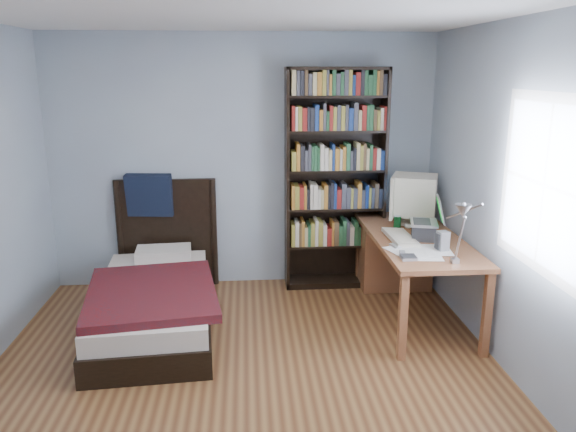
{
  "coord_description": "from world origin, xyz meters",
  "views": [
    {
      "loc": [
        0.02,
        -3.45,
        2.15
      ],
      "look_at": [
        0.36,
        0.99,
        0.98
      ],
      "focal_mm": 35.0,
      "sensor_mm": 36.0,
      "label": 1
    }
  ],
  "objects_px": {
    "bookshelf": "(335,180)",
    "crt_monitor": "(413,196)",
    "keyboard": "(400,238)",
    "bed": "(155,295)",
    "speaker": "(443,241)",
    "soda_can": "(397,223)",
    "desk": "(399,252)",
    "desk_lamp": "(462,217)",
    "laptop": "(426,227)"
  },
  "relations": [
    {
      "from": "keyboard",
      "to": "speaker",
      "type": "bearing_deg",
      "value": -55.16
    },
    {
      "from": "soda_can",
      "to": "bookshelf",
      "type": "height_order",
      "value": "bookshelf"
    },
    {
      "from": "desk_lamp",
      "to": "desk",
      "type": "bearing_deg",
      "value": 89.1
    },
    {
      "from": "speaker",
      "to": "bed",
      "type": "bearing_deg",
      "value": 158.05
    },
    {
      "from": "crt_monitor",
      "to": "soda_can",
      "type": "height_order",
      "value": "crt_monitor"
    },
    {
      "from": "crt_monitor",
      "to": "bed",
      "type": "distance_m",
      "value": 2.51
    },
    {
      "from": "bed",
      "to": "keyboard",
      "type": "bearing_deg",
      "value": -1.59
    },
    {
      "from": "speaker",
      "to": "keyboard",
      "type": "bearing_deg",
      "value": 114.09
    },
    {
      "from": "keyboard",
      "to": "soda_can",
      "type": "bearing_deg",
      "value": 78.34
    },
    {
      "from": "laptop",
      "to": "desk",
      "type": "bearing_deg",
      "value": 95.72
    },
    {
      "from": "desk",
      "to": "bed",
      "type": "xyz_separation_m",
      "value": [
        -2.28,
        -0.52,
        -0.16
      ]
    },
    {
      "from": "desk",
      "to": "soda_can",
      "type": "height_order",
      "value": "soda_can"
    },
    {
      "from": "crt_monitor",
      "to": "desk_lamp",
      "type": "height_order",
      "value": "desk_lamp"
    },
    {
      "from": "bookshelf",
      "to": "bed",
      "type": "distance_m",
      "value": 2.04
    },
    {
      "from": "keyboard",
      "to": "soda_can",
      "type": "height_order",
      "value": "soda_can"
    },
    {
      "from": "desk",
      "to": "desk_lamp",
      "type": "relative_size",
      "value": 3.12
    },
    {
      "from": "desk",
      "to": "laptop",
      "type": "bearing_deg",
      "value": -84.28
    },
    {
      "from": "desk",
      "to": "keyboard",
      "type": "distance_m",
      "value": 0.69
    },
    {
      "from": "bed",
      "to": "speaker",
      "type": "bearing_deg",
      "value": -9.47
    },
    {
      "from": "desk_lamp",
      "to": "bed",
      "type": "relative_size",
      "value": 0.27
    },
    {
      "from": "laptop",
      "to": "keyboard",
      "type": "distance_m",
      "value": 0.24
    },
    {
      "from": "speaker",
      "to": "desk",
      "type": "bearing_deg",
      "value": 82.96
    },
    {
      "from": "desk",
      "to": "crt_monitor",
      "type": "height_order",
      "value": "crt_monitor"
    },
    {
      "from": "desk",
      "to": "keyboard",
      "type": "relative_size",
      "value": 3.45
    },
    {
      "from": "desk_lamp",
      "to": "bookshelf",
      "type": "xyz_separation_m",
      "value": [
        -0.58,
        1.82,
        -0.09
      ]
    },
    {
      "from": "desk_lamp",
      "to": "keyboard",
      "type": "distance_m",
      "value": 1.07
    },
    {
      "from": "soda_can",
      "to": "desk",
      "type": "bearing_deg",
      "value": 67.58
    },
    {
      "from": "desk_lamp",
      "to": "bookshelf",
      "type": "distance_m",
      "value": 1.91
    },
    {
      "from": "bookshelf",
      "to": "crt_monitor",
      "type": "bearing_deg",
      "value": -27.23
    },
    {
      "from": "desk",
      "to": "laptop",
      "type": "xyz_separation_m",
      "value": [
        0.06,
        -0.57,
        0.41
      ]
    },
    {
      "from": "speaker",
      "to": "bookshelf",
      "type": "bearing_deg",
      "value": 107.67
    },
    {
      "from": "soda_can",
      "to": "bed",
      "type": "xyz_separation_m",
      "value": [
        -2.18,
        -0.27,
        -0.53
      ]
    },
    {
      "from": "crt_monitor",
      "to": "bookshelf",
      "type": "height_order",
      "value": "bookshelf"
    },
    {
      "from": "crt_monitor",
      "to": "soda_can",
      "type": "relative_size",
      "value": 4.39
    },
    {
      "from": "desk",
      "to": "crt_monitor",
      "type": "bearing_deg",
      "value": -44.79
    },
    {
      "from": "laptop",
      "to": "desk_lamp",
      "type": "bearing_deg",
      "value": -94.77
    },
    {
      "from": "keyboard",
      "to": "bed",
      "type": "xyz_separation_m",
      "value": [
        -2.12,
        0.06,
        -0.49
      ]
    },
    {
      "from": "bookshelf",
      "to": "keyboard",
      "type": "bearing_deg",
      "value": -62.65
    },
    {
      "from": "soda_can",
      "to": "bookshelf",
      "type": "distance_m",
      "value": 0.79
    },
    {
      "from": "crt_monitor",
      "to": "keyboard",
      "type": "distance_m",
      "value": 0.61
    },
    {
      "from": "keyboard",
      "to": "bed",
      "type": "bearing_deg",
      "value": 176.69
    },
    {
      "from": "crt_monitor",
      "to": "laptop",
      "type": "xyz_separation_m",
      "value": [
        -0.02,
        -0.49,
        -0.16
      ]
    },
    {
      "from": "crt_monitor",
      "to": "desk",
      "type": "bearing_deg",
      "value": 135.21
    },
    {
      "from": "speaker",
      "to": "bed",
      "type": "distance_m",
      "value": 2.47
    },
    {
      "from": "laptop",
      "to": "soda_can",
      "type": "bearing_deg",
      "value": 117.23
    },
    {
      "from": "crt_monitor",
      "to": "bookshelf",
      "type": "bearing_deg",
      "value": 152.77
    },
    {
      "from": "crt_monitor",
      "to": "desk_lamp",
      "type": "distance_m",
      "value": 1.48
    },
    {
      "from": "desk",
      "to": "crt_monitor",
      "type": "distance_m",
      "value": 0.59
    },
    {
      "from": "desk",
      "to": "crt_monitor",
      "type": "relative_size",
      "value": 3.28
    },
    {
      "from": "desk",
      "to": "bed",
      "type": "height_order",
      "value": "bed"
    }
  ]
}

